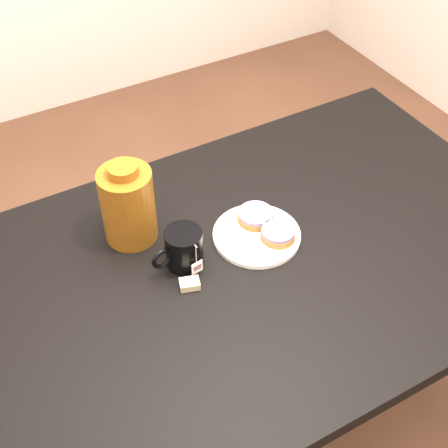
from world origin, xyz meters
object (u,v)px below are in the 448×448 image
object	(u,v)px
table	(261,277)
bagel_front	(278,234)
bagel_back	(256,216)
teabag_pouch	(190,284)
bagel_package	(128,204)
plate	(257,235)
mug	(183,248)

from	to	relation	value
table	bagel_front	bearing A→B (deg)	19.03
bagel_back	teabag_pouch	world-z (taller)	bagel_back
bagel_back	bagel_package	world-z (taller)	bagel_package
bagel_front	bagel_package	xyz separation A→B (m)	(-0.30, 0.19, 0.07)
table	plate	size ratio (longest dim) A/B	6.53
bagel_back	mug	distance (m)	0.22
plate	bagel_back	bearing A→B (deg)	62.36
bagel_front	bagel_package	world-z (taller)	bagel_package
bagel_back	teabag_pouch	bearing A→B (deg)	-156.47
mug	bagel_package	size ratio (longest dim) A/B	0.64
teabag_pouch	bagel_back	bearing A→B (deg)	23.53
bagel_package	table	bearing A→B (deg)	-41.07
bagel_back	bagel_package	bearing A→B (deg)	158.04
table	bagel_package	bearing A→B (deg)	138.93
table	mug	distance (m)	0.23
plate	bagel_front	world-z (taller)	bagel_front
bagel_back	teabag_pouch	size ratio (longest dim) A/B	2.64
table	plate	world-z (taller)	plate
plate	bagel_back	world-z (taller)	bagel_back
table	teabag_pouch	world-z (taller)	teabag_pouch
bagel_back	teabag_pouch	distance (m)	0.26
table	bagel_front	distance (m)	0.12
mug	teabag_pouch	distance (m)	0.08
plate	bagel_package	distance (m)	0.32
teabag_pouch	bagel_package	world-z (taller)	bagel_package
bagel_back	bagel_front	xyz separation A→B (m)	(0.02, -0.08, -0.00)
plate	teabag_pouch	size ratio (longest dim) A/B	4.76
teabag_pouch	plate	bearing A→B (deg)	15.77
bagel_back	bagel_package	size ratio (longest dim) A/B	0.55
teabag_pouch	bagel_package	size ratio (longest dim) A/B	0.21
bagel_front	mug	bearing A→B (deg)	168.70
bagel_front	teabag_pouch	bearing A→B (deg)	-174.48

